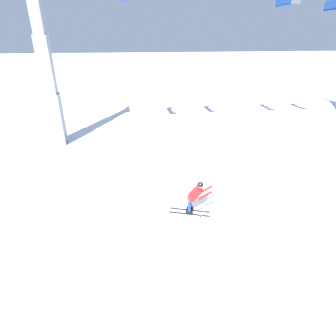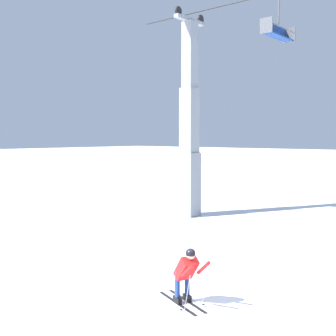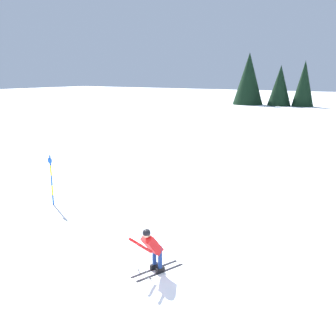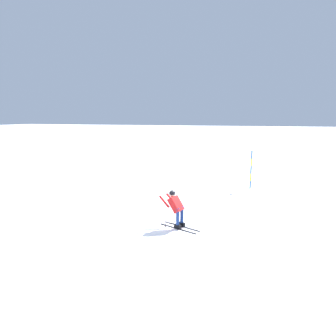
% 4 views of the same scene
% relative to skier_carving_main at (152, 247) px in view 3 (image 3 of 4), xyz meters
% --- Properties ---
extents(ground_plane, '(260.00, 260.00, 0.00)m').
position_rel_skier_carving_main_xyz_m(ground_plane, '(0.29, -0.10, -0.86)').
color(ground_plane, white).
extents(skier_carving_main, '(1.84, 1.11, 1.64)m').
position_rel_skier_carving_main_xyz_m(skier_carving_main, '(0.00, 0.00, 0.00)').
color(skier_carving_main, black).
rests_on(skier_carving_main, ground_plane).
extents(trail_marker_pole, '(0.07, 0.28, 2.34)m').
position_rel_skier_carving_main_xyz_m(trail_marker_pole, '(-2.68, -7.39, 0.39)').
color(trail_marker_pole, blue).
rests_on(trail_marker_pole, ground_plane).
extents(tree_line_ridge, '(10.33, 34.31, 9.88)m').
position_rel_skier_carving_main_xyz_m(tree_line_ridge, '(-66.17, -8.17, 3.48)').
color(tree_line_ridge, black).
rests_on(tree_line_ridge, ground_plane).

